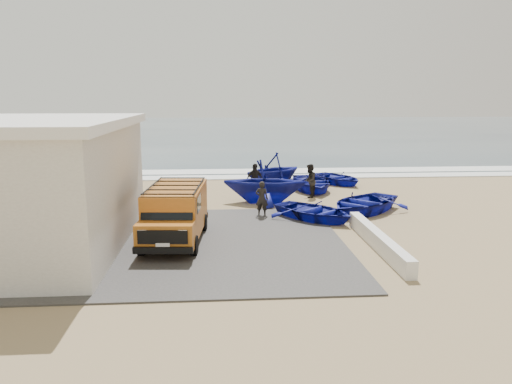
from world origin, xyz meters
name	(u,v)px	position (x,y,z in m)	size (l,w,h in m)	color
ground	(226,228)	(0.00, 0.00, 0.00)	(160.00, 160.00, 0.00)	#998059
slab	(169,243)	(-2.00, -2.00, 0.03)	(12.00, 10.00, 0.05)	#3E3C39
ocean	(220,130)	(0.00, 56.00, 0.00)	(180.00, 88.00, 0.01)	#385166
surf_line	(223,177)	(0.00, 12.00, 0.03)	(180.00, 1.60, 0.06)	white
surf_wash	(223,172)	(0.00, 14.50, 0.02)	(180.00, 2.20, 0.04)	white
parapet	(378,240)	(5.00, -3.00, 0.28)	(0.35, 6.00, 0.55)	silver
van	(175,212)	(-1.79, -1.65, 1.06)	(2.16, 4.74, 1.98)	#BF691C
boat_near_left	(314,211)	(3.60, 1.00, 0.38)	(2.59, 3.62, 0.75)	navy
boat_near_right	(363,203)	(5.98, 2.16, 0.43)	(2.97, 4.16, 0.86)	navy
boat_mid_left	(265,181)	(1.90, 4.58, 1.02)	(3.36, 3.89, 2.05)	navy
boat_mid_right	(311,183)	(4.67, 7.47, 0.43)	(2.96, 4.15, 0.86)	navy
boat_far_left	(273,170)	(2.75, 8.71, 0.96)	(3.15, 3.65, 1.92)	navy
boat_far_right	(338,178)	(6.57, 9.32, 0.36)	(2.45, 3.43, 0.71)	navy
fisherman_front	(262,199)	(1.53, 1.85, 0.75)	(0.55, 0.36, 1.50)	black
fisherman_middle	(310,181)	(4.25, 5.62, 0.84)	(0.82, 0.64, 1.68)	black
fisherman_back	(255,180)	(1.52, 6.01, 0.84)	(0.99, 0.41, 1.69)	black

